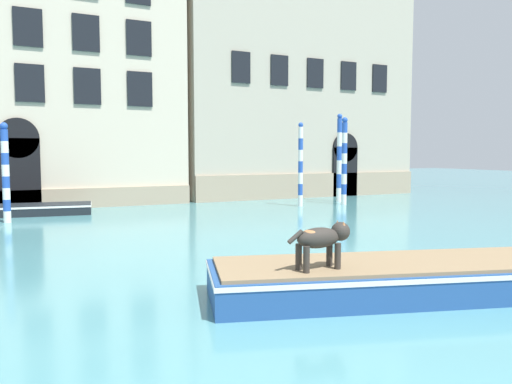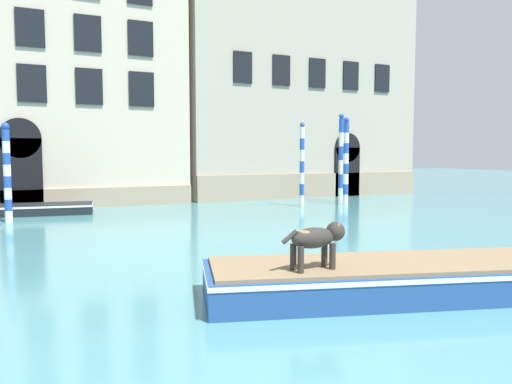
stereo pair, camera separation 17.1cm
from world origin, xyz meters
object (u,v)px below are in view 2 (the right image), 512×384
at_px(boat_moored_near_palazzo, 35,209).
at_px(mooring_pole_0, 302,164).
at_px(mooring_pole_2, 7,172).
at_px(boat_foreground, 404,277).
at_px(mooring_pole_3, 346,161).
at_px(dog_on_deck, 317,238).
at_px(mooring_pole_1, 341,158).

xyz_separation_m(boat_moored_near_palazzo, mooring_pole_0, (11.61, -2.04, 1.78)).
xyz_separation_m(boat_moored_near_palazzo, mooring_pole_2, (-0.91, -2.16, 1.62)).
height_order(boat_foreground, mooring_pole_3, mooring_pole_3).
bearing_deg(mooring_pole_0, boat_foreground, -113.24).
relative_size(dog_on_deck, mooring_pole_3, 0.28).
bearing_deg(boat_foreground, mooring_pole_2, 132.85).
xyz_separation_m(mooring_pole_0, mooring_pole_1, (2.97, 1.07, 0.29)).
bearing_deg(mooring_pole_3, boat_foreground, -121.50).
height_order(boat_moored_near_palazzo, mooring_pole_2, mooring_pole_2).
xyz_separation_m(boat_foreground, mooring_pole_0, (5.85, 13.62, 1.68)).
distance_m(boat_foreground, mooring_pole_3, 15.85).
distance_m(mooring_pole_2, mooring_pole_3, 14.90).
bearing_deg(dog_on_deck, mooring_pole_1, 53.36).
height_order(mooring_pole_2, mooring_pole_3, mooring_pole_3).
height_order(mooring_pole_0, mooring_pole_3, mooring_pole_3).
bearing_deg(boat_moored_near_palazzo, boat_foreground, -62.06).
height_order(boat_foreground, mooring_pole_2, mooring_pole_2).
xyz_separation_m(mooring_pole_1, mooring_pole_2, (-15.49, -1.19, -0.45)).
height_order(boat_moored_near_palazzo, mooring_pole_3, mooring_pole_3).
bearing_deg(boat_foreground, mooring_pole_1, 75.59).
bearing_deg(boat_foreground, mooring_pole_0, 83.32).
distance_m(mooring_pole_1, mooring_pole_3, 1.41).
bearing_deg(mooring_pole_1, boat_moored_near_palazzo, 176.19).
relative_size(mooring_pole_0, mooring_pole_2, 1.09).
bearing_deg(mooring_pole_0, mooring_pole_1, 19.85).
bearing_deg(boat_foreground, mooring_pole_3, 75.06).
relative_size(mooring_pole_2, mooring_pole_3, 0.85).
height_order(dog_on_deck, mooring_pole_3, mooring_pole_3).
bearing_deg(mooring_pole_0, mooring_pole_3, -4.74).
height_order(boat_foreground, mooring_pole_1, mooring_pole_1).
bearing_deg(mooring_pole_2, mooring_pole_1, 4.39).
distance_m(mooring_pole_0, mooring_pole_3, 2.39).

